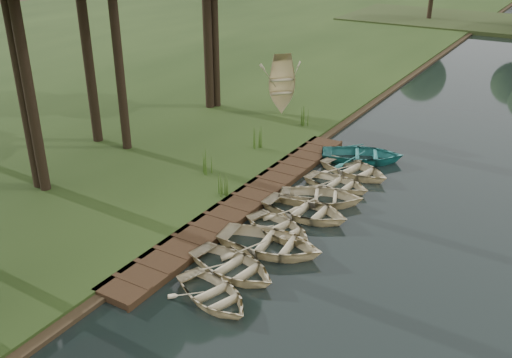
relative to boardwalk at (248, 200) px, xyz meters
The scene contains 16 objects.
ground 1.61m from the boardwalk, ahead, with size 300.00×300.00×0.00m, color #3D2F1D.
boardwalk is the anchor object (origin of this frame).
rowboat_0 6.75m from the boardwalk, 67.14° to the right, with size 2.14×3.00×0.62m, color beige.
rowboat_1 5.18m from the boardwalk, 63.47° to the right, with size 2.38×3.34×0.69m, color beige.
rowboat_2 3.87m from the boardwalk, 45.88° to the right, with size 2.75×3.86×0.80m, color beige.
rowboat_3 2.89m from the boardwalk, 33.14° to the right, with size 2.17×3.04×0.63m, color beige.
rowboat_4 2.62m from the boardwalk, ahead, with size 2.57×3.59×0.74m, color beige.
rowboat_5 3.07m from the boardwalk, 30.65° to the left, with size 2.48×3.47×0.72m, color beige.
rowboat_6 4.15m from the boardwalk, 50.89° to the left, with size 2.14×3.00×0.62m, color beige.
rowboat_7 5.67m from the boardwalk, 61.10° to the left, with size 2.43×3.40×0.70m, color beige.
rowboat_8 7.10m from the boardwalk, 69.97° to the left, with size 2.79×3.91×0.81m, color teal.
stored_rowboat 11.25m from the boardwalk, 111.91° to the left, with size 2.54×3.55×0.74m, color beige.
reeds_0 1.22m from the boardwalk, 161.32° to the right, with size 0.60×0.60×0.94m, color #3F661E.
reeds_1 3.24m from the boardwalk, 158.67° to the left, with size 0.60×0.60×1.09m, color #3F661E.
reeds_2 5.52m from the boardwalk, 117.01° to the left, with size 0.60×0.60×1.11m, color #3F661E.
reeds_3 9.34m from the boardwalk, 102.55° to the left, with size 0.60×0.60×1.11m, color #3F661E.
Camera 1 is at (9.66, -17.92, 10.92)m, focal length 40.00 mm.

